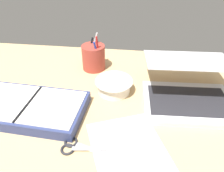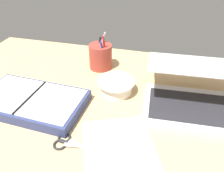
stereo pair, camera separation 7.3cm
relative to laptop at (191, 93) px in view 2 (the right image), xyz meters
The scene contains 7 objects.
desk_top 31.35cm from the laptop, 157.37° to the right, with size 140.00×100.00×2.00cm, color tan.
laptop is the anchor object (origin of this frame).
bowl 26.41cm from the laptop, behind, with size 14.09×14.09×5.17cm.
pen_cup 41.14cm from the laptop, 154.37° to the left, with size 9.89×9.89×15.70cm.
planner 54.16cm from the laptop, 165.42° to the right, with size 36.89×22.26×4.03cm.
scissors 43.14cm from the laptop, 142.39° to the right, with size 13.17×6.49×0.80cm.
paper_sheet_front 32.22cm from the laptop, 125.49° to the right, with size 19.58×26.80×0.16cm, color white.
Camera 2 is at (17.13, -51.52, 50.72)cm, focal length 35.00 mm.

